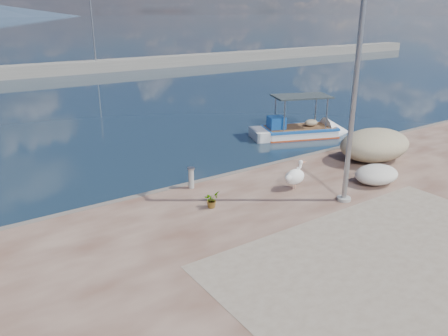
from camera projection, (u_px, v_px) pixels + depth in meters
ground at (302, 251)px, 11.95m from camera, size 1400.00×1400.00×0.00m
quay_patch at (427, 275)px, 9.98m from camera, size 9.00×7.00×0.01m
breakwater at (17, 72)px, 42.83m from camera, size 120.00×2.20×7.50m
boat_right at (298, 133)px, 22.87m from camera, size 5.47×3.43×2.50m
pelican at (295, 176)px, 14.70m from camera, size 1.02×0.54×0.98m
lamp_post at (353, 98)px, 12.87m from camera, size 0.44×0.96×7.00m
bollard_near at (191, 177)px, 14.79m from camera, size 0.24×0.24×0.74m
potted_plant at (211, 200)px, 13.38m from camera, size 0.57×0.54×0.51m
net_pile_d at (376, 174)px, 15.26m from camera, size 1.70×1.27×0.64m
net_pile_c at (375, 145)px, 17.57m from camera, size 3.20×2.28×1.26m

